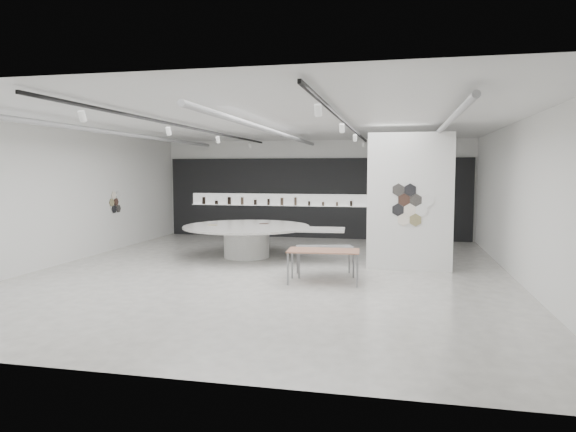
% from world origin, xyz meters
% --- Properties ---
extents(room, '(12.02, 14.02, 3.82)m').
position_xyz_m(room, '(-0.09, -0.00, 2.07)').
color(room, beige).
rests_on(room, ground).
extents(back_wall_display, '(11.80, 0.27, 3.10)m').
position_xyz_m(back_wall_display, '(-0.08, 6.93, 1.54)').
color(back_wall_display, black).
rests_on(back_wall_display, ground).
extents(partition_column, '(2.20, 0.38, 3.60)m').
position_xyz_m(partition_column, '(3.50, 1.00, 1.80)').
color(partition_column, white).
rests_on(partition_column, ground).
extents(display_island, '(5.09, 4.11, 0.98)m').
position_xyz_m(display_island, '(-1.18, 1.98, 0.63)').
color(display_island, white).
rests_on(display_island, ground).
extents(sample_table_wood, '(1.70, 0.93, 0.77)m').
position_xyz_m(sample_table_wood, '(1.53, -1.08, 0.72)').
color(sample_table_wood, '#A26C54').
rests_on(sample_table_wood, ground).
extents(sample_table_stone, '(1.54, 1.04, 0.73)m').
position_xyz_m(sample_table_stone, '(1.44, -0.25, 0.66)').
color(sample_table_stone, gray).
rests_on(sample_table_stone, ground).
extents(kitchen_counter, '(1.49, 0.61, 1.17)m').
position_xyz_m(kitchen_counter, '(3.49, 6.53, 0.42)').
color(kitchen_counter, white).
rests_on(kitchen_counter, ground).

